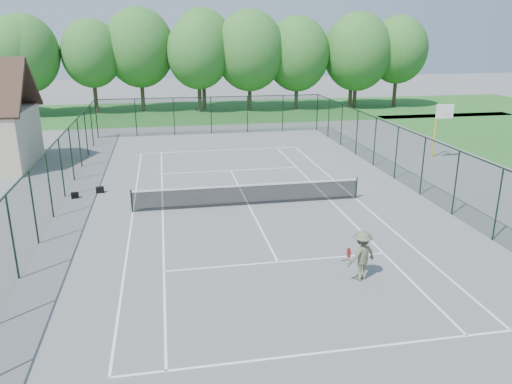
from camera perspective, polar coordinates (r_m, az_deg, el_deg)
ground at (r=24.24m, az=-0.87°, el=-1.49°), size 140.00×140.00×0.00m
grass_far at (r=53.29m, az=-6.39°, el=9.12°), size 80.00×16.00×0.01m
court_lines at (r=24.24m, az=-0.87°, el=-1.49°), size 11.05×23.85×0.01m
tennis_net at (r=24.06m, az=-0.87°, el=-0.20°), size 11.08×0.08×1.10m
fence_enclosure at (r=23.77m, az=-0.88°, el=2.05°), size 18.05×36.05×3.02m
tree_line_far at (r=52.72m, az=-6.62°, el=15.56°), size 39.40×6.40×9.70m
basketball_goal at (r=34.65m, az=20.32°, el=7.70°), size 1.20×1.43×3.65m
sports_bag_a at (r=26.80m, az=-20.00°, el=-0.36°), size 0.41×0.30×0.30m
sports_bag_b at (r=27.28m, az=-17.40°, el=0.25°), size 0.43×0.29×0.32m
tennis_player at (r=17.25m, az=11.99°, el=-7.09°), size 1.91×1.01×1.75m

